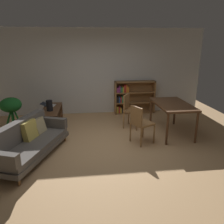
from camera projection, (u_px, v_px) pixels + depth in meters
The scene contains 11 objects.
ground_plane at pixel (108, 147), 4.99m from camera, with size 8.16×8.16×0.00m, color tan.
back_wall_panel at pixel (99, 72), 7.15m from camera, with size 6.80×0.10×2.70m, color silver.
fabric_couch at pixel (28, 141), 4.48m from camera, with size 1.37×2.07×0.74m.
media_console at pixel (52, 118), 6.18m from camera, with size 0.46×1.37×0.52m.
open_laptop at pixel (49, 105), 6.38m from camera, with size 0.43×0.35×0.09m.
desk_speaker at pixel (49, 106), 5.86m from camera, with size 0.16×0.16×0.28m.
potted_floor_plant at pixel (11, 107), 5.77m from camera, with size 0.55×0.55×0.90m.
dining_table at pixel (172, 107), 5.56m from camera, with size 0.80×1.38×0.80m.
dining_chair_near at pixel (130, 109), 6.05m from camera, with size 0.57×0.57×0.92m.
dining_chair_far at pixel (140, 122), 5.06m from camera, with size 0.57×0.57×0.90m.
bookshelf at pixel (132, 97), 7.36m from camera, with size 1.33×0.30×1.07m.
Camera 1 is at (-0.46, -4.51, 2.23)m, focal length 35.60 mm.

